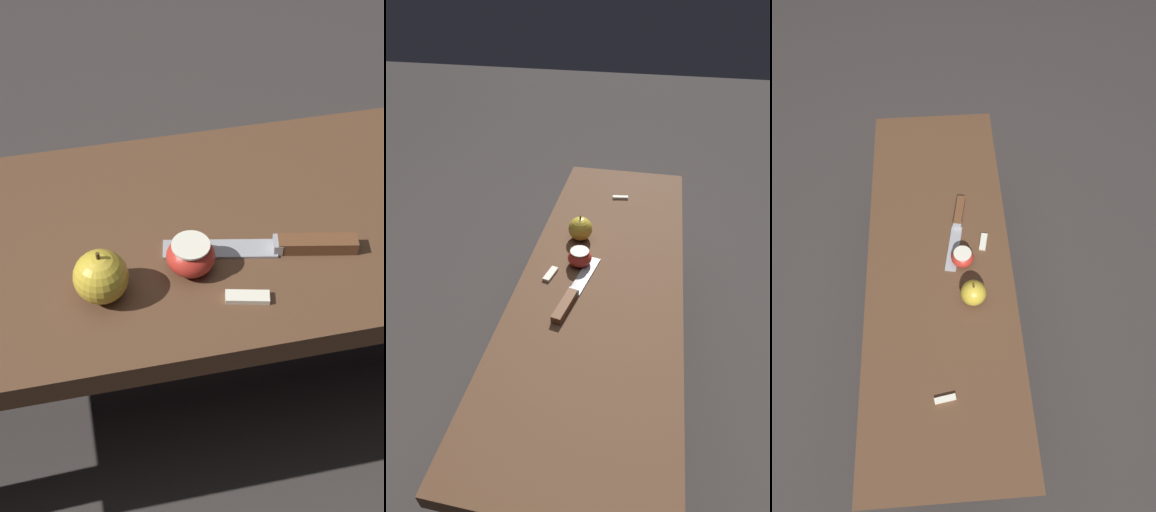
# 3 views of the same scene
# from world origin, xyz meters

# --- Properties ---
(ground_plane) EXTENTS (8.00, 8.00, 0.00)m
(ground_plane) POSITION_xyz_m (0.00, 0.00, 0.00)
(ground_plane) COLOR #383330
(wooden_bench) EXTENTS (1.21, 0.42, 0.44)m
(wooden_bench) POSITION_xyz_m (0.00, 0.00, 0.37)
(wooden_bench) COLOR brown
(wooden_bench) RESTS_ON ground_plane
(knife) EXTENTS (0.26, 0.08, 0.02)m
(knife) POSITION_xyz_m (-0.12, 0.06, 0.45)
(knife) COLOR #9EA0A5
(knife) RESTS_ON wooden_bench
(apple_whole) EXTENTS (0.07, 0.07, 0.08)m
(apple_whole) POSITION_xyz_m (0.13, 0.09, 0.48)
(apple_whole) COLOR gold
(apple_whole) RESTS_ON wooden_bench
(apple_cut) EXTENTS (0.06, 0.06, 0.05)m
(apple_cut) POSITION_xyz_m (0.01, 0.07, 0.47)
(apple_cut) COLOR red
(apple_cut) RESTS_ON wooden_bench
(apple_slice_center) EXTENTS (0.06, 0.03, 0.01)m
(apple_slice_center) POSITION_xyz_m (-0.05, 0.13, 0.45)
(apple_slice_center) COLOR white
(apple_slice_center) RESTS_ON wooden_bench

